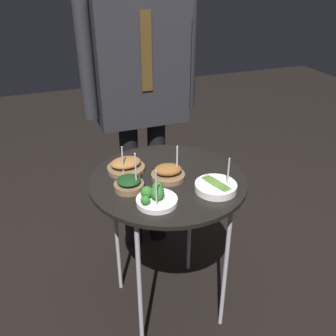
# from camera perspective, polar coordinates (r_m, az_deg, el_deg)

# --- Properties ---
(ground_plane) EXTENTS (8.00, 8.00, 0.00)m
(ground_plane) POSITION_cam_1_polar(r_m,az_deg,el_deg) (2.09, 0.00, -19.95)
(ground_plane) COLOR black
(serving_cart) EXTENTS (0.67, 0.67, 0.76)m
(serving_cart) POSITION_cam_1_polar(r_m,az_deg,el_deg) (1.62, 0.00, -3.34)
(serving_cart) COLOR black
(serving_cart) RESTS_ON ground_plane
(bowl_asparagus_back_right) EXTENTS (0.17, 0.17, 0.14)m
(bowl_asparagus_back_right) POSITION_cam_1_polar(r_m,az_deg,el_deg) (1.52, 7.30, -2.85)
(bowl_asparagus_back_right) COLOR white
(bowl_asparagus_back_right) RESTS_ON serving_cart
(bowl_roast_mid_right) EXTENTS (0.14, 0.14, 0.15)m
(bowl_roast_mid_right) POSITION_cam_1_polar(r_m,az_deg,el_deg) (1.58, -0.05, -0.73)
(bowl_roast_mid_right) COLOR brown
(bowl_roast_mid_right) RESTS_ON serving_cart
(bowl_roast_far_rim) EXTENTS (0.17, 0.17, 0.14)m
(bowl_roast_far_rim) POSITION_cam_1_polar(r_m,az_deg,el_deg) (1.65, -6.42, 0.35)
(bowl_roast_far_rim) COLOR brown
(bowl_roast_far_rim) RESTS_ON serving_cart
(bowl_spinach_near_rim) EXTENTS (0.12, 0.12, 0.17)m
(bowl_spinach_near_rim) POSITION_cam_1_polar(r_m,az_deg,el_deg) (1.51, -5.97, -2.39)
(bowl_spinach_near_rim) COLOR brown
(bowl_spinach_near_rim) RESTS_ON serving_cart
(bowl_broccoli_front_center) EXTENTS (0.16, 0.16, 0.17)m
(bowl_broccoli_front_center) POSITION_cam_1_polar(r_m,az_deg,el_deg) (1.42, -1.91, -4.41)
(bowl_broccoli_front_center) COLOR white
(bowl_broccoli_front_center) RESTS_ON serving_cart
(waiter_figure) EXTENTS (0.61, 0.23, 1.66)m
(waiter_figure) POSITION_cam_1_polar(r_m,az_deg,el_deg) (1.98, -4.23, 13.48)
(waiter_figure) COLOR black
(waiter_figure) RESTS_ON ground_plane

